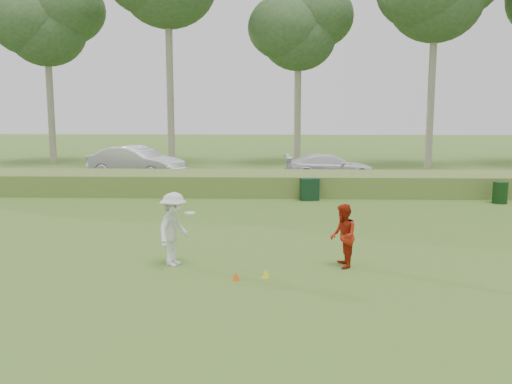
{
  "coord_description": "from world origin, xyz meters",
  "views": [
    {
      "loc": [
        0.57,
        -12.84,
        3.92
      ],
      "look_at": [
        0.0,
        4.0,
        1.3
      ],
      "focal_mm": 40.0,
      "sensor_mm": 36.0,
      "label": 1
    }
  ],
  "objects_px": {
    "player_white": "(174,229)",
    "car_mid": "(136,163)",
    "cone_orange": "(236,276)",
    "utility_cabinet": "(310,189)",
    "player_red": "(343,236)",
    "cone_yellow": "(266,273)",
    "trash_bin": "(500,193)",
    "car_right": "(330,167)"
  },
  "relations": [
    {
      "from": "cone_orange",
      "to": "car_right",
      "type": "height_order",
      "value": "car_right"
    },
    {
      "from": "cone_yellow",
      "to": "trash_bin",
      "type": "xyz_separation_m",
      "value": [
        9.13,
        10.08,
        0.33
      ]
    },
    {
      "from": "trash_bin",
      "to": "utility_cabinet",
      "type": "bearing_deg",
      "value": 176.5
    },
    {
      "from": "player_white",
      "to": "cone_orange",
      "type": "relative_size",
      "value": 9.45
    },
    {
      "from": "player_white",
      "to": "trash_bin",
      "type": "xyz_separation_m",
      "value": [
        11.38,
        9.14,
        -0.47
      ]
    },
    {
      "from": "utility_cabinet",
      "to": "trash_bin",
      "type": "relative_size",
      "value": 1.05
    },
    {
      "from": "utility_cabinet",
      "to": "car_right",
      "type": "xyz_separation_m",
      "value": [
        1.37,
        5.86,
        0.27
      ]
    },
    {
      "from": "player_red",
      "to": "cone_orange",
      "type": "bearing_deg",
      "value": -68.45
    },
    {
      "from": "car_mid",
      "to": "trash_bin",
      "type": "bearing_deg",
      "value": -90.13
    },
    {
      "from": "player_red",
      "to": "player_white",
      "type": "bearing_deg",
      "value": -93.24
    },
    {
      "from": "utility_cabinet",
      "to": "player_red",
      "type": "bearing_deg",
      "value": -98.47
    },
    {
      "from": "player_white",
      "to": "car_right",
      "type": "distance_m",
      "value": 16.33
    },
    {
      "from": "player_white",
      "to": "utility_cabinet",
      "type": "distance_m",
      "value": 10.36
    },
    {
      "from": "utility_cabinet",
      "to": "car_right",
      "type": "distance_m",
      "value": 6.03
    },
    {
      "from": "cone_orange",
      "to": "car_mid",
      "type": "relative_size",
      "value": 0.04
    },
    {
      "from": "car_mid",
      "to": "player_red",
      "type": "bearing_deg",
      "value": -128.93
    },
    {
      "from": "player_white",
      "to": "car_mid",
      "type": "height_order",
      "value": "player_white"
    },
    {
      "from": "cone_orange",
      "to": "utility_cabinet",
      "type": "bearing_deg",
      "value": 78.05
    },
    {
      "from": "trash_bin",
      "to": "player_red",
      "type": "bearing_deg",
      "value": -128.4
    },
    {
      "from": "player_red",
      "to": "car_mid",
      "type": "bearing_deg",
      "value": -153.21
    },
    {
      "from": "player_red",
      "to": "car_right",
      "type": "bearing_deg",
      "value": 173.18
    },
    {
      "from": "car_mid",
      "to": "car_right",
      "type": "height_order",
      "value": "car_mid"
    },
    {
      "from": "cone_orange",
      "to": "cone_yellow",
      "type": "bearing_deg",
      "value": 19.25
    },
    {
      "from": "player_white",
      "to": "trash_bin",
      "type": "bearing_deg",
      "value": -32.12
    },
    {
      "from": "player_white",
      "to": "car_mid",
      "type": "distance_m",
      "value": 16.26
    },
    {
      "from": "trash_bin",
      "to": "car_right",
      "type": "xyz_separation_m",
      "value": [
        -6.15,
        6.32,
        0.29
      ]
    },
    {
      "from": "cone_orange",
      "to": "utility_cabinet",
      "type": "xyz_separation_m",
      "value": [
        2.28,
        10.77,
        0.36
      ]
    },
    {
      "from": "player_red",
      "to": "trash_bin",
      "type": "distance_m",
      "value": 11.72
    },
    {
      "from": "player_red",
      "to": "cone_yellow",
      "type": "xyz_separation_m",
      "value": [
        -1.85,
        -0.9,
        -0.67
      ]
    },
    {
      "from": "player_red",
      "to": "cone_yellow",
      "type": "height_order",
      "value": "player_red"
    },
    {
      "from": "cone_yellow",
      "to": "car_mid",
      "type": "xyz_separation_m",
      "value": [
        -6.96,
        16.5,
        0.8
      ]
    },
    {
      "from": "trash_bin",
      "to": "car_mid",
      "type": "bearing_deg",
      "value": 158.23
    },
    {
      "from": "car_mid",
      "to": "car_right",
      "type": "bearing_deg",
      "value": -68.94
    },
    {
      "from": "cone_orange",
      "to": "cone_yellow",
      "type": "distance_m",
      "value": 0.71
    },
    {
      "from": "player_white",
      "to": "car_mid",
      "type": "relative_size",
      "value": 0.35
    },
    {
      "from": "player_red",
      "to": "cone_orange",
      "type": "xyz_separation_m",
      "value": [
        -2.51,
        -1.13,
        -0.68
      ]
    },
    {
      "from": "utility_cabinet",
      "to": "trash_bin",
      "type": "bearing_deg",
      "value": -13.35
    },
    {
      "from": "player_red",
      "to": "utility_cabinet",
      "type": "distance_m",
      "value": 9.65
    },
    {
      "from": "player_white",
      "to": "utility_cabinet",
      "type": "relative_size",
      "value": 1.98
    },
    {
      "from": "cone_yellow",
      "to": "car_mid",
      "type": "height_order",
      "value": "car_mid"
    },
    {
      "from": "cone_orange",
      "to": "car_right",
      "type": "relative_size",
      "value": 0.04
    },
    {
      "from": "player_white",
      "to": "player_red",
      "type": "height_order",
      "value": "player_white"
    }
  ]
}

